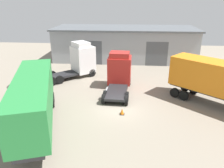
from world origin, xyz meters
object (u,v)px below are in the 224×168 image
object	(u,v)px
gravel_pile	(19,81)
traffic_cone	(122,112)
tractor_unit_white	(80,60)
tractor_unit_red	(119,72)
container_trailer_green	(34,97)

from	to	relation	value
gravel_pile	traffic_cone	world-z (taller)	gravel_pile
tractor_unit_white	gravel_pile	world-z (taller)	tractor_unit_white
tractor_unit_red	container_trailer_green	bearing A→B (deg)	148.47
gravel_pile	container_trailer_green	bearing A→B (deg)	-56.28
tractor_unit_white	gravel_pile	size ratio (longest dim) A/B	2.28
tractor_unit_white	gravel_pile	xyz separation A→B (m)	(-6.27, -4.05, -1.51)
container_trailer_green	gravel_pile	distance (m)	10.25
tractor_unit_red	traffic_cone	xyz separation A→B (m)	(0.59, -6.09, -1.64)
container_trailer_green	tractor_unit_red	world-z (taller)	container_trailer_green
tractor_unit_white	tractor_unit_red	xyz separation A→B (m)	(5.21, -3.67, -0.17)
tractor_unit_white	container_trailer_green	distance (m)	12.44
gravel_pile	traffic_cone	size ratio (longest dim) A/B	5.19
container_trailer_green	tractor_unit_red	bearing A→B (deg)	127.69
container_trailer_green	tractor_unit_white	bearing A→B (deg)	158.53
tractor_unit_white	gravel_pile	bearing A→B (deg)	172.14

